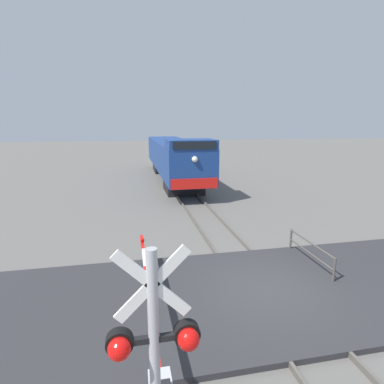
{
  "coord_description": "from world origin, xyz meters",
  "views": [
    {
      "loc": [
        -3.88,
        -7.91,
        5.09
      ],
      "look_at": [
        -1.1,
        5.7,
        1.95
      ],
      "focal_mm": 29.16,
      "sensor_mm": 36.0,
      "label": 1
    }
  ],
  "objects_px": {
    "crossing_signal": "(155,354)",
    "locomotive": "(174,157)",
    "crossing_gate": "(155,349)",
    "guard_railing": "(310,251)"
  },
  "relations": [
    {
      "from": "crossing_signal",
      "to": "guard_railing",
      "type": "bearing_deg",
      "value": 44.59
    },
    {
      "from": "crossing_signal",
      "to": "locomotive",
      "type": "bearing_deg",
      "value": 81.16
    },
    {
      "from": "locomotive",
      "to": "guard_railing",
      "type": "xyz_separation_m",
      "value": [
        2.29,
        -17.73,
        -1.46
      ]
    },
    {
      "from": "locomotive",
      "to": "crossing_gate",
      "type": "relative_size",
      "value": 2.59
    },
    {
      "from": "crossing_signal",
      "to": "guard_railing",
      "type": "relative_size",
      "value": 1.32
    },
    {
      "from": "crossing_gate",
      "to": "guard_railing",
      "type": "height_order",
      "value": "crossing_gate"
    },
    {
      "from": "crossing_signal",
      "to": "guard_railing",
      "type": "height_order",
      "value": "crossing_signal"
    },
    {
      "from": "crossing_signal",
      "to": "crossing_gate",
      "type": "distance_m",
      "value": 2.33
    },
    {
      "from": "crossing_gate",
      "to": "guard_railing",
      "type": "xyz_separation_m",
      "value": [
        5.84,
        4.04,
        -0.19
      ]
    },
    {
      "from": "crossing_signal",
      "to": "crossing_gate",
      "type": "height_order",
      "value": "crossing_signal"
    }
  ]
}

